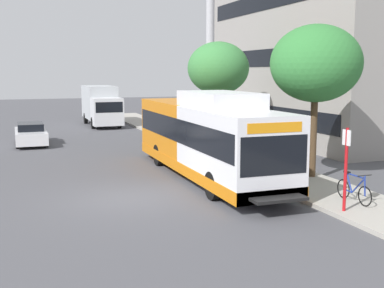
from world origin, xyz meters
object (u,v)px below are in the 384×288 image
(transit_bus, at_px, (206,137))
(street_tree_mid_block, at_px, (218,68))
(parked_car_far_lane, at_px, (31,134))
(bicycle_parked, at_px, (354,190))
(street_tree_near_stop, at_px, (316,64))
(box_truck_background, at_px, (101,104))
(bus_stop_sign_pole, at_px, (346,163))

(transit_bus, bearing_deg, street_tree_mid_block, 63.83)
(street_tree_mid_block, bearing_deg, parked_car_far_lane, 155.89)
(parked_car_far_lane, bearing_deg, bicycle_parked, -62.52)
(street_tree_near_stop, bearing_deg, street_tree_mid_block, 90.73)
(bicycle_parked, xyz_separation_m, street_tree_near_stop, (1.02, 3.97, 4.17))
(street_tree_mid_block, bearing_deg, box_truck_background, 107.59)
(bicycle_parked, bearing_deg, transit_bus, 116.41)
(transit_bus, bearing_deg, street_tree_near_stop, -25.93)
(transit_bus, height_order, street_tree_mid_block, street_tree_mid_block)
(street_tree_near_stop, distance_m, box_truck_background, 24.49)
(transit_bus, relative_size, parked_car_far_lane, 2.72)
(street_tree_near_stop, bearing_deg, transit_bus, 154.07)
(street_tree_mid_block, distance_m, parked_car_far_lane, 12.09)
(street_tree_mid_block, xyz_separation_m, box_truck_background, (-4.49, 14.17, -2.88))
(box_truck_background, bearing_deg, bus_stop_sign_pole, -84.73)
(transit_bus, relative_size, bus_stop_sign_pole, 4.71)
(bus_stop_sign_pole, relative_size, street_tree_near_stop, 0.42)
(transit_bus, xyz_separation_m, box_truck_background, (-0.67, 21.95, 0.04))
(street_tree_near_stop, bearing_deg, box_truck_background, 100.94)
(transit_bus, height_order, box_truck_background, transit_bus)
(bus_stop_sign_pole, height_order, street_tree_mid_block, street_tree_mid_block)
(transit_bus, xyz_separation_m, street_tree_mid_block, (3.82, 7.78, 2.91))
(street_tree_mid_block, height_order, parked_car_far_lane, street_tree_mid_block)
(transit_bus, relative_size, street_tree_mid_block, 2.03)
(street_tree_mid_block, relative_size, parked_car_far_lane, 1.34)
(bus_stop_sign_pole, distance_m, bicycle_parked, 1.63)
(bicycle_parked, xyz_separation_m, street_tree_mid_block, (0.90, 13.66, 4.06))
(bus_stop_sign_pole, relative_size, parked_car_far_lane, 0.58)
(bus_stop_sign_pole, xyz_separation_m, street_tree_mid_block, (1.85, 14.42, 2.97))
(bus_stop_sign_pole, bearing_deg, box_truck_background, 95.27)
(bus_stop_sign_pole, relative_size, box_truck_background, 0.37)
(bus_stop_sign_pole, relative_size, bicycle_parked, 1.48)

